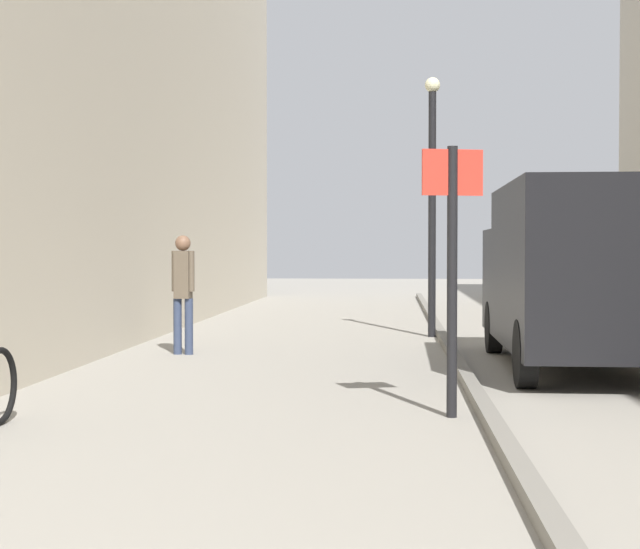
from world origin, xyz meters
name	(u,v)px	position (x,y,z in m)	size (l,w,h in m)	color
ground_plane	(342,369)	(0.00, 12.00, 0.00)	(80.00, 80.00, 0.00)	gray
kerb_strip	(459,365)	(1.58, 12.00, 0.06)	(0.16, 40.00, 0.12)	slate
pedestrian_main_foreground	(183,286)	(-2.52, 13.60, 1.06)	(0.36, 0.24, 1.83)	#2D3851
delivery_van	(579,272)	(3.19, 12.21, 1.31)	(2.16, 5.53, 2.45)	black
street_sign_post	(452,257)	(1.25, 8.29, 1.55)	(0.59, 0.18, 2.60)	black
lamp_post	(432,189)	(1.41, 16.88, 2.72)	(0.28, 0.28, 4.76)	black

